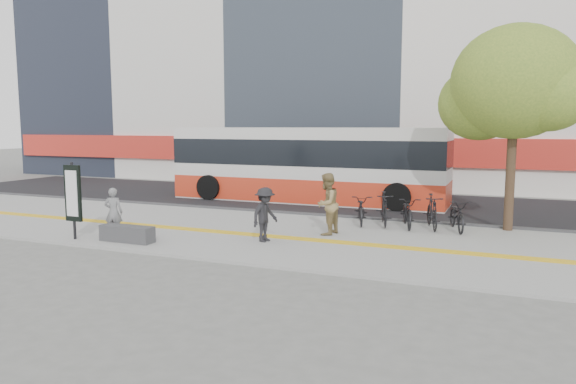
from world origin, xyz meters
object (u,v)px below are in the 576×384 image
at_px(bench, 127,234).
at_px(pedestrian_dark, 265,215).
at_px(signboard, 73,194).
at_px(pedestrian_tan, 327,204).
at_px(seated_woman, 114,212).
at_px(bus, 307,167).
at_px(street_tree, 514,85).

xyz_separation_m(bench, pedestrian_dark, (3.54, 1.51, 0.54)).
distance_m(signboard, pedestrian_dark, 5.48).
height_order(signboard, pedestrian_tan, signboard).
bearing_deg(pedestrian_dark, seated_woman, 117.65).
distance_m(signboard, bus, 10.54).
distance_m(bus, seated_woman, 9.65).
relative_size(seated_woman, pedestrian_tan, 0.78).
distance_m(signboard, street_tree, 13.40).
relative_size(signboard, bus, 0.19).
height_order(bus, seated_woman, bus).
height_order(seated_woman, pedestrian_dark, pedestrian_dark).
bearing_deg(signboard, bus, 71.72).
xyz_separation_m(street_tree, pedestrian_dark, (-6.24, -4.51, -3.67)).
distance_m(pedestrian_tan, pedestrian_dark, 2.04).
height_order(bench, pedestrian_tan, pedestrian_tan).
bearing_deg(signboard, pedestrian_tan, 27.86).
bearing_deg(pedestrian_tan, bus, -144.66).
bearing_deg(seated_woman, pedestrian_dark, 175.00).
xyz_separation_m(bench, pedestrian_tan, (4.82, 3.09, 0.69)).
distance_m(street_tree, bus, 9.36).
bearing_deg(street_tree, seated_woman, -152.06).
distance_m(bench, seated_woman, 1.03).
xyz_separation_m(bench, bus, (1.70, 9.70, 1.24)).
height_order(street_tree, bus, street_tree).
bearing_deg(pedestrian_dark, pedestrian_tan, -25.45).
xyz_separation_m(bus, pedestrian_tan, (3.12, -6.61, -0.55)).
height_order(signboard, seated_woman, signboard).
bearing_deg(bus, bench, -99.97).
height_order(bench, pedestrian_dark, pedestrian_dark).
relative_size(bench, bus, 0.13).
distance_m(street_tree, seated_woman, 12.54).
height_order(bus, pedestrian_tan, bus).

